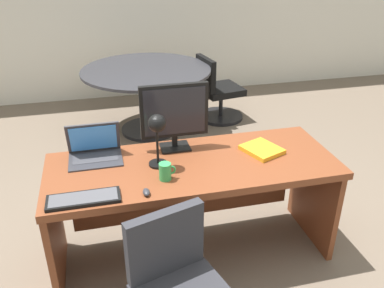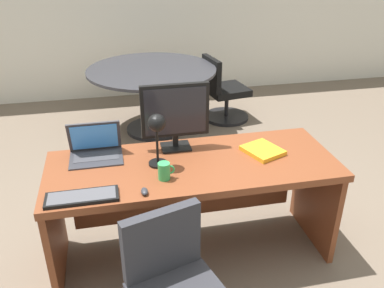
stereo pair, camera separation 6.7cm
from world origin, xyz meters
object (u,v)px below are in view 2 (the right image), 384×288
meeting_table (152,84)px  laptop (95,146)px  monitor (175,113)px  book (263,150)px  keyboard (82,197)px  coffee_mug (164,171)px  desk_lamp (157,129)px  meeting_chair_near (223,95)px  mouse (144,191)px  desk (192,184)px

meeting_table → laptop: bearing=-107.5°
monitor → book: bearing=-18.9°
keyboard → coffee_mug: bearing=13.0°
desk_lamp → meeting_chair_near: bearing=64.5°
coffee_mug → mouse: bearing=-134.9°
coffee_mug → meeting_chair_near: (1.08, 2.45, -0.48)m
desk → meeting_chair_near: 2.43m
monitor → keyboard: 0.83m
book → desk: bearing=180.0°
laptop → meeting_table: size_ratio=0.24×
laptop → desk_lamp: size_ratio=0.95×
meeting_chair_near → monitor: bearing=-114.5°
monitor → meeting_chair_near: bearing=65.5°
monitor → mouse: (-0.27, -0.52, -0.24)m
coffee_mug → laptop: bearing=136.1°
laptop → coffee_mug: (0.40, -0.39, -0.02)m
desk_lamp → monitor: bearing=56.6°
coffee_mug → meeting_chair_near: bearing=66.2°
mouse → desk: bearing=43.9°
desk → keyboard: size_ratio=4.65×
desk → laptop: laptop is taller
meeting_chair_near → meeting_table: bearing=-170.0°
mouse → book: bearing=21.6°
monitor → mouse: 0.64m
desk → meeting_chair_near: meeting_chair_near is taller
monitor → laptop: (-0.54, 0.00, -0.19)m
desk → coffee_mug: coffee_mug is taller
laptop → coffee_mug: 0.56m
desk → mouse: 0.52m
laptop → coffee_mug: bearing=-43.9°
desk_lamp → laptop: bearing=149.1°
meeting_table → meeting_chair_near: meeting_chair_near is taller
mouse → meeting_chair_near: meeting_chair_near is taller
keyboard → book: bearing=14.5°
desk → book: book is taller
keyboard → coffee_mug: size_ratio=3.74×
keyboard → meeting_table: keyboard is taller
laptop → desk_lamp: bearing=-30.9°
mouse → book: mouse is taller
keyboard → coffee_mug: coffee_mug is taller
desk_lamp → keyboard: bearing=-150.1°
desk_lamp → coffee_mug: (0.02, -0.16, -0.20)m
meeting_chair_near → laptop: bearing=-125.7°
coffee_mug → monitor: bearing=70.6°
desk_lamp → meeting_table: bearing=84.3°
book → monitor: bearing=161.1°
desk → meeting_table: 2.10m
desk → desk_lamp: 0.50m
keyboard → coffee_mug: (0.48, 0.11, 0.04)m
laptop → meeting_chair_near: laptop is taller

